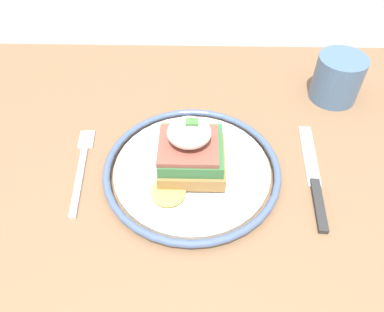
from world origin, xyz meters
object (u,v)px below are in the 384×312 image
(plate, at_px, (192,169))
(cup, at_px, (338,78))
(fork, at_px, (82,165))
(knife, at_px, (314,182))
(sandwich, at_px, (190,151))

(plate, relative_size, cup, 3.15)
(fork, relative_size, knife, 0.83)
(plate, distance_m, fork, 0.16)
(knife, bearing_deg, fork, 175.79)
(sandwich, relative_size, cup, 1.46)
(sandwich, height_order, cup, sandwich)
(plate, distance_m, cup, 0.29)
(sandwich, xyz_separation_m, knife, (0.17, -0.01, -0.04))
(fork, bearing_deg, cup, 23.02)
(fork, relative_size, cup, 2.04)
(cup, bearing_deg, knife, -109.46)
(plate, relative_size, fork, 1.54)
(sandwich, bearing_deg, fork, 176.62)
(knife, bearing_deg, cup, 70.54)
(plate, height_order, knife, plate)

